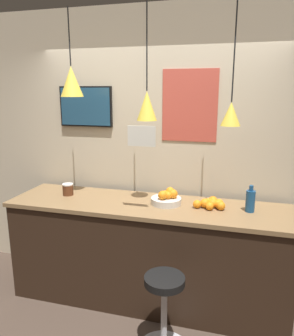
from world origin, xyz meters
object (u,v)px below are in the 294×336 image
(bar_stool, at_px, (164,308))
(fruit_bowl, at_px, (167,198))
(juice_bottle, at_px, (250,201))
(spread_jar, at_px, (68,189))
(mounted_tv, at_px, (86,107))

(bar_stool, height_order, fruit_bowl, fruit_bowl)
(bar_stool, distance_m, juice_bottle, 1.18)
(bar_stool, xyz_separation_m, fruit_bowl, (-0.14, 0.69, 0.67))
(juice_bottle, bearing_deg, spread_jar, 180.00)
(bar_stool, bearing_deg, spread_jar, 149.61)
(juice_bottle, relative_size, spread_jar, 2.02)
(spread_jar, bearing_deg, fruit_bowl, 0.07)
(bar_stool, distance_m, spread_jar, 1.52)
(spread_jar, bearing_deg, bar_stool, -30.39)
(juice_bottle, bearing_deg, fruit_bowl, 179.91)
(fruit_bowl, height_order, juice_bottle, juice_bottle)
(juice_bottle, distance_m, mounted_tv, 1.94)
(bar_stool, relative_size, spread_jar, 5.66)
(fruit_bowl, xyz_separation_m, mounted_tv, (-0.98, 0.37, 0.83))
(bar_stool, xyz_separation_m, juice_bottle, (0.62, 0.69, 0.72))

